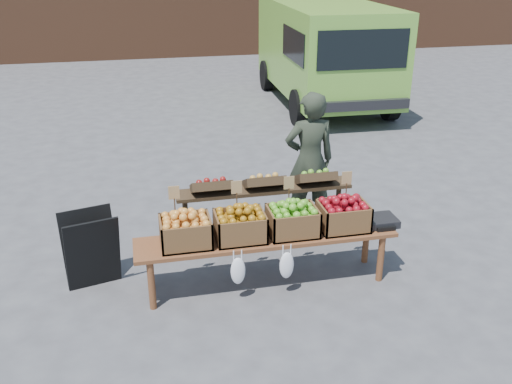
{
  "coord_description": "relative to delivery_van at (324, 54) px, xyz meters",
  "views": [
    {
      "loc": [
        -1.52,
        -5.4,
        3.33
      ],
      "look_at": [
        -0.3,
        0.14,
        0.85
      ],
      "focal_mm": 40.0,
      "sensor_mm": 36.0,
      "label": 1
    }
  ],
  "objects": [
    {
      "name": "crate_golden_apples",
      "position": [
        -3.8,
        -7.02,
        -0.38
      ],
      "size": [
        0.5,
        0.4,
        0.28
      ],
      "primitive_type": null,
      "color": "gold",
      "rests_on": "display_bench"
    },
    {
      "name": "back_table",
      "position": [
        -2.83,
        -6.3,
        -0.57
      ],
      "size": [
        2.1,
        0.44,
        1.04
      ],
      "primitive_type": null,
      "color": "#332416",
      "rests_on": "ground"
    },
    {
      "name": "chalkboard_sign",
      "position": [
        -4.75,
        -6.64,
        -0.68
      ],
      "size": [
        0.61,
        0.43,
        0.83
      ],
      "primitive_type": null,
      "rotation": [
        0.0,
        0.0,
        0.24
      ],
      "color": "black",
      "rests_on": "ground"
    },
    {
      "name": "crate_red_apples",
      "position": [
        -2.7,
        -7.02,
        -0.38
      ],
      "size": [
        0.5,
        0.4,
        0.28
      ],
      "primitive_type": null,
      "color": "#418210",
      "rests_on": "display_bench"
    },
    {
      "name": "crate_russet_pears",
      "position": [
        -3.25,
        -7.02,
        -0.38
      ],
      "size": [
        0.5,
        0.4,
        0.28
      ],
      "primitive_type": null,
      "color": "#AC7016",
      "rests_on": "display_bench"
    },
    {
      "name": "delivery_van",
      "position": [
        0.0,
        0.0,
        0.0
      ],
      "size": [
        2.37,
        4.94,
        2.18
      ],
      "primitive_type": null,
      "rotation": [
        0.0,
        0.0,
        -0.03
      ],
      "color": "#6CAC38",
      "rests_on": "ground"
    },
    {
      "name": "ground",
      "position": [
        -2.68,
        -6.66,
        -1.09
      ],
      "size": [
        80.0,
        80.0,
        0.0
      ],
      "primitive_type": "plane",
      "color": "#4B4B4E"
    },
    {
      "name": "weighing_scale",
      "position": [
        -1.72,
        -7.02,
        -0.48
      ],
      "size": [
        0.34,
        0.3,
        0.08
      ],
      "primitive_type": "cube",
      "color": "black",
      "rests_on": "display_bench"
    },
    {
      "name": "crate_green_apples",
      "position": [
        -2.15,
        -7.02,
        -0.38
      ],
      "size": [
        0.5,
        0.4,
        0.28
      ],
      "primitive_type": null,
      "color": "maroon",
      "rests_on": "display_bench"
    },
    {
      "name": "display_bench",
      "position": [
        -2.97,
        -7.02,
        -0.81
      ],
      "size": [
        2.7,
        0.56,
        0.57
      ],
      "primitive_type": null,
      "color": "brown",
      "rests_on": "ground"
    },
    {
      "name": "vendor",
      "position": [
        -2.13,
        -5.75,
        -0.22
      ],
      "size": [
        0.63,
        0.42,
        1.73
      ],
      "primitive_type": "imported",
      "rotation": [
        0.0,
        0.0,
        3.14
      ],
      "color": "#282F22",
      "rests_on": "ground"
    }
  ]
}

